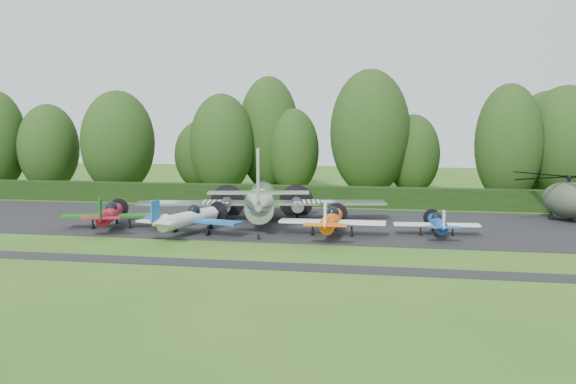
% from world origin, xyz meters
% --- Properties ---
extents(ground, '(160.00, 160.00, 0.00)m').
position_xyz_m(ground, '(0.00, 0.00, 0.00)').
color(ground, '#285618').
rests_on(ground, ground).
extents(apron, '(70.00, 18.00, 0.01)m').
position_xyz_m(apron, '(0.00, 10.00, 0.00)').
color(apron, black).
rests_on(apron, ground).
extents(taxiway_verge, '(70.00, 2.00, 0.00)m').
position_xyz_m(taxiway_verge, '(0.00, -6.00, 0.00)').
color(taxiway_verge, black).
rests_on(taxiway_verge, ground).
extents(hedgerow, '(90.00, 1.60, 2.00)m').
position_xyz_m(hedgerow, '(0.00, 21.00, 0.00)').
color(hedgerow, black).
rests_on(hedgerow, ground).
extents(transport_plane, '(20.90, 16.03, 6.70)m').
position_xyz_m(transport_plane, '(-2.31, 9.50, 1.87)').
color(transport_plane, silver).
rests_on(transport_plane, ground).
extents(light_plane_red, '(7.54, 7.93, 2.90)m').
position_xyz_m(light_plane_red, '(-12.89, 4.06, 1.21)').
color(light_plane_red, maroon).
rests_on(light_plane_red, ground).
extents(light_plane_white, '(7.91, 8.32, 3.04)m').
position_xyz_m(light_plane_white, '(-6.11, 2.83, 1.27)').
color(light_plane_white, silver).
rests_on(light_plane_white, ground).
extents(light_plane_orange, '(7.71, 8.11, 2.96)m').
position_xyz_m(light_plane_orange, '(4.27, 4.01, 1.23)').
color(light_plane_orange, '#ED5B0D').
rests_on(light_plane_orange, ground).
extents(light_plane_blue, '(6.18, 6.50, 2.37)m').
position_xyz_m(light_plane_blue, '(11.76, 5.59, 0.99)').
color(light_plane_blue, navy).
rests_on(light_plane_blue, ground).
extents(helicopter, '(12.04, 14.09, 3.88)m').
position_xyz_m(helicopter, '(22.76, 15.05, 2.08)').
color(helicopter, '#323C2E').
rests_on(helicopter, ground).
extents(tree_0, '(6.73, 6.73, 8.54)m').
position_xyz_m(tree_0, '(-15.50, 34.11, 4.26)').
color(tree_0, black).
rests_on(tree_0, ground).
extents(tree_1, '(6.81, 6.81, 12.23)m').
position_xyz_m(tree_1, '(19.55, 27.03, 6.10)').
color(tree_1, black).
rests_on(tree_1, ground).
extents(tree_4, '(7.17, 7.17, 10.47)m').
position_xyz_m(tree_4, '(-32.93, 28.75, 5.22)').
color(tree_4, black).
rests_on(tree_4, ground).
extents(tree_5, '(7.48, 7.48, 11.60)m').
position_xyz_m(tree_5, '(-11.83, 30.42, 5.79)').
color(tree_5, black).
rests_on(tree_5, ground).
extents(tree_6, '(9.08, 9.08, 14.29)m').
position_xyz_m(tree_6, '(5.16, 32.11, 7.14)').
color(tree_6, black).
rests_on(tree_6, ground).
extents(tree_7, '(8.49, 8.49, 11.96)m').
position_xyz_m(tree_7, '(-23.59, 27.98, 5.97)').
color(tree_7, black).
rests_on(tree_7, ground).
extents(tree_8, '(6.08, 6.08, 9.22)m').
position_xyz_m(tree_8, '(10.05, 33.63, 4.60)').
color(tree_8, black).
rests_on(tree_8, ground).
extents(tree_9, '(7.19, 7.19, 11.68)m').
position_xyz_m(tree_9, '(24.06, 31.92, 5.83)').
color(tree_9, black).
rests_on(tree_9, ground).
extents(tree_10, '(6.15, 6.15, 9.91)m').
position_xyz_m(tree_10, '(-3.86, 32.89, 4.94)').
color(tree_10, black).
rests_on(tree_10, ground).
extents(tree_11, '(7.40, 7.40, 13.80)m').
position_xyz_m(tree_11, '(-7.10, 34.35, 6.89)').
color(tree_11, black).
rests_on(tree_11, ground).
extents(tree_12, '(8.88, 8.88, 12.13)m').
position_xyz_m(tree_12, '(25.58, 29.57, 6.05)').
color(tree_12, black).
rests_on(tree_12, ground).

